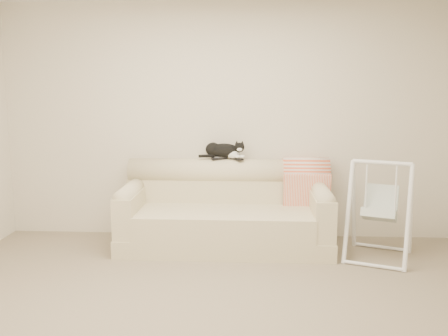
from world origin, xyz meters
name	(u,v)px	position (x,y,z in m)	size (l,w,h in m)	color
ground_plane	(213,312)	(0.00, 0.00, 0.00)	(5.00, 5.00, 0.00)	#7C6E5A
room_shell	(213,110)	(0.00, 0.00, 1.53)	(5.04, 4.04, 2.60)	beige
sofa	(226,213)	(0.01, 1.62, 0.35)	(2.20, 0.93, 0.90)	#BFB288
remote_a	(219,158)	(-0.07, 1.85, 0.91)	(0.18, 0.12, 0.03)	black
remote_b	(237,159)	(0.12, 1.83, 0.91)	(0.15, 0.16, 0.02)	black
tuxedo_cat	(224,150)	(-0.03, 1.87, 1.00)	(0.51, 0.22, 0.20)	black
throw_blanket	(306,176)	(0.87, 1.84, 0.72)	(0.50, 0.38, 0.58)	#E7542A
baby_swing	(380,210)	(1.54, 1.30, 0.49)	(0.79, 0.81, 0.99)	white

